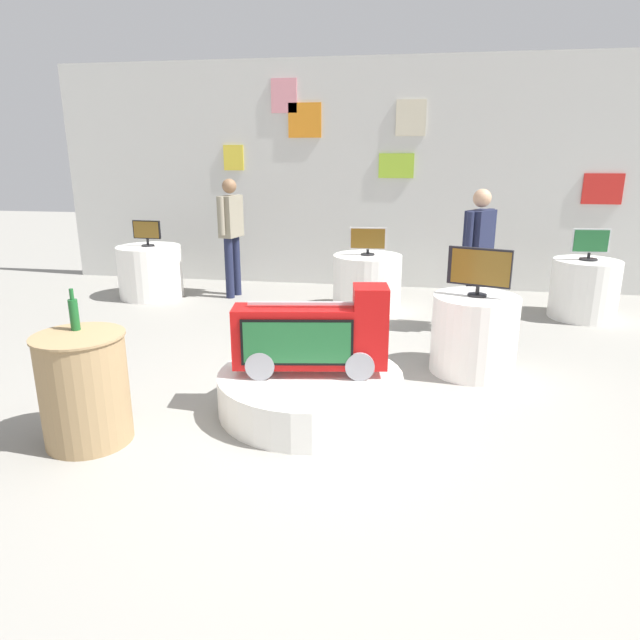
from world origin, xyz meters
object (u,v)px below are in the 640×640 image
object	(u,v)px
main_display_pedestal	(310,391)
display_pedestal_far_right	(474,334)
bottle_on_side_table	(74,313)
tv_on_right_rear	(368,240)
side_table_round	(84,388)
tv_on_center_rear	(147,232)
display_pedestal_center_rear	(150,272)
tv_on_far_right	(479,269)
tv_on_left_rear	(591,243)
shopper_browsing_near_truck	(231,229)
shopper_browsing_rear	(478,250)
display_pedestal_right_rear	(367,283)
novelty_firetruck_tv	(313,338)
display_pedestal_left_rear	(584,289)

from	to	relation	value
main_display_pedestal	display_pedestal_far_right	bearing A→B (deg)	38.42
bottle_on_side_table	display_pedestal_far_right	bearing A→B (deg)	31.06
tv_on_right_rear	side_table_round	size ratio (longest dim) A/B	0.59
tv_on_center_rear	bottle_on_side_table	bearing A→B (deg)	-70.60
display_pedestal_center_rear	display_pedestal_far_right	world-z (taller)	same
tv_on_right_rear	tv_on_far_right	size ratio (longest dim) A/B	0.85
tv_on_left_rear	tv_on_right_rear	bearing A→B (deg)	-178.09
display_pedestal_far_right	main_display_pedestal	bearing A→B (deg)	-141.58
side_table_round	shopper_browsing_near_truck	distance (m)	4.37
tv_on_right_rear	tv_on_far_right	world-z (taller)	tv_on_far_right
tv_on_right_rear	shopper_browsing_rear	world-z (taller)	shopper_browsing_rear
display_pedestal_right_rear	side_table_round	distance (m)	4.22
shopper_browsing_rear	bottle_on_side_table	bearing A→B (deg)	-134.75
display_pedestal_right_rear	shopper_browsing_near_truck	size ratio (longest dim) A/B	0.53
novelty_firetruck_tv	tv_on_right_rear	xyz separation A→B (m)	(0.16, 3.11, 0.32)
tv_on_center_rear	side_table_round	bearing A→B (deg)	-70.12
tv_on_far_right	tv_on_right_rear	bearing A→B (deg)	120.22
display_pedestal_center_rear	display_pedestal_far_right	size ratio (longest dim) A/B	1.13
tv_on_center_rear	tv_on_far_right	bearing A→B (deg)	-27.49
novelty_firetruck_tv	shopper_browsing_near_truck	distance (m)	4.01
display_pedestal_right_rear	tv_on_right_rear	xyz separation A→B (m)	(-0.00, -0.00, 0.56)
shopper_browsing_near_truck	display_pedestal_far_right	bearing A→B (deg)	-38.06
side_table_round	display_pedestal_center_rear	bearing A→B (deg)	109.86
display_pedestal_left_rear	shopper_browsing_rear	size ratio (longest dim) A/B	0.50
tv_on_left_rear	display_pedestal_center_rear	distance (m)	5.89
main_display_pedestal	tv_on_right_rear	xyz separation A→B (m)	(0.18, 3.11, 0.77)
display_pedestal_center_rear	tv_on_far_right	distance (m)	4.92
tv_on_far_right	tv_on_center_rear	bearing A→B (deg)	152.51
bottle_on_side_table	novelty_firetruck_tv	bearing A→B (deg)	23.07
tv_on_left_rear	display_pedestal_far_right	size ratio (longest dim) A/B	0.56
tv_on_far_right	main_display_pedestal	bearing A→B (deg)	-141.71
novelty_firetruck_tv	display_pedestal_right_rear	distance (m)	3.13
tv_on_left_rear	bottle_on_side_table	size ratio (longest dim) A/B	1.50
display_pedestal_center_rear	tv_on_center_rear	world-z (taller)	tv_on_center_rear
display_pedestal_right_rear	shopper_browsing_near_truck	world-z (taller)	shopper_browsing_near_truck
tv_on_left_rear	shopper_browsing_near_truck	xyz separation A→B (m)	(-4.69, 0.35, 0.03)
tv_on_center_rear	display_pedestal_far_right	size ratio (longest dim) A/B	0.52
display_pedestal_right_rear	bottle_on_side_table	distance (m)	4.20
novelty_firetruck_tv	side_table_round	bearing A→B (deg)	-152.83
shopper_browsing_rear	tv_on_right_rear	bearing A→B (deg)	151.04
display_pedestal_center_rear	side_table_round	distance (m)	4.36
bottle_on_side_table	shopper_browsing_rear	xyz separation A→B (m)	(3.03, 3.06, 0.03)
main_display_pedestal	shopper_browsing_rear	world-z (taller)	shopper_browsing_rear
main_display_pedestal	shopper_browsing_rear	xyz separation A→B (m)	(1.48, 2.39, 0.80)
bottle_on_side_table	shopper_browsing_rear	world-z (taller)	shopper_browsing_rear
tv_on_center_rear	side_table_round	world-z (taller)	tv_on_center_rear
bottle_on_side_table	shopper_browsing_rear	bearing A→B (deg)	45.25
display_pedestal_left_rear	shopper_browsing_rear	xyz separation A→B (m)	(-1.41, -0.81, 0.58)
tv_on_left_rear	tv_on_right_rear	xyz separation A→B (m)	(-2.72, -0.09, -0.01)
shopper_browsing_near_truck	novelty_firetruck_tv	bearing A→B (deg)	-62.95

